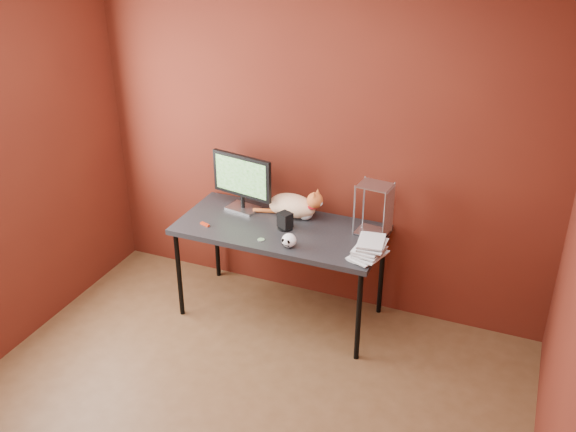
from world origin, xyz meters
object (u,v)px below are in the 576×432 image
at_px(skull_mug, 289,240).
at_px(speaker, 285,221).
at_px(cat, 293,205).
at_px(monitor, 242,180).
at_px(book_stack, 364,158).
at_px(desk, 280,233).

distance_m(skull_mug, speaker, 0.27).
distance_m(cat, speaker, 0.21).
distance_m(monitor, book_stack, 1.14).
relative_size(cat, book_stack, 0.40).
xyz_separation_m(cat, book_stack, (0.61, -0.35, 0.60)).
relative_size(skull_mug, speaker, 0.81).
bearing_deg(desk, skull_mug, -55.28).
xyz_separation_m(desk, cat, (0.02, 0.20, 0.14)).
xyz_separation_m(desk, monitor, (-0.38, 0.16, 0.30)).
height_order(cat, speaker, cat).
height_order(monitor, skull_mug, monitor).
relative_size(cat, speaker, 4.33).
bearing_deg(skull_mug, book_stack, 20.52).
distance_m(desk, skull_mug, 0.31).
bearing_deg(speaker, cat, 119.46).
distance_m(desk, book_stack, 0.98).
relative_size(desk, monitor, 2.96).
bearing_deg(speaker, book_stack, 10.36).
relative_size(desk, skull_mug, 14.52).
relative_size(desk, speaker, 11.82).
height_order(skull_mug, speaker, speaker).
relative_size(monitor, speaker, 3.99).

